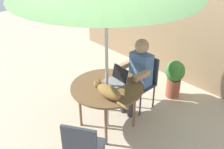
# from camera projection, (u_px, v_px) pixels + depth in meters

# --- Properties ---
(ground_plane) EXTENTS (14.00, 14.00, 0.00)m
(ground_plane) POSITION_uv_depth(u_px,v_px,m) (107.00, 125.00, 4.18)
(ground_plane) COLOR #BCAD93
(fence_back) EXTENTS (5.70, 0.08, 1.85)m
(fence_back) POSITION_uv_depth(u_px,v_px,m) (188.00, 36.00, 4.94)
(fence_back) COLOR #937756
(fence_back) RESTS_ON ground
(patio_table) EXTENTS (1.04, 1.04, 0.73)m
(patio_table) POSITION_uv_depth(u_px,v_px,m) (107.00, 90.00, 3.85)
(patio_table) COLOR brown
(patio_table) RESTS_ON ground
(chair_occupied) EXTENTS (0.40, 0.40, 0.90)m
(chair_occupied) POSITION_uv_depth(u_px,v_px,m) (144.00, 78.00, 4.41)
(chair_occupied) COLOR #33383F
(chair_occupied) RESTS_ON ground
(chair_empty) EXTENTS (0.55, 0.55, 0.90)m
(chair_empty) POSITION_uv_depth(u_px,v_px,m) (83.00, 148.00, 3.05)
(chair_empty) COLOR #33383F
(chair_empty) RESTS_ON ground
(person_seated) EXTENTS (0.48, 0.48, 1.24)m
(person_seated) POSITION_uv_depth(u_px,v_px,m) (138.00, 72.00, 4.23)
(person_seated) COLOR #4C72A5
(person_seated) RESTS_ON ground
(laptop) EXTENTS (0.32, 0.27, 0.21)m
(laptop) POSITION_uv_depth(u_px,v_px,m) (117.00, 78.00, 3.90)
(laptop) COLOR gray
(laptop) RESTS_ON patio_table
(cat) EXTENTS (0.65, 0.19, 0.17)m
(cat) POSITION_uv_depth(u_px,v_px,m) (108.00, 91.00, 3.55)
(cat) COLOR olive
(cat) RESTS_ON patio_table
(potted_plant_near_fence) EXTENTS (0.34, 0.34, 0.70)m
(potted_plant_near_fence) POSITION_uv_depth(u_px,v_px,m) (174.00, 77.00, 4.70)
(potted_plant_near_fence) COLOR #9E5138
(potted_plant_near_fence) RESTS_ON ground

